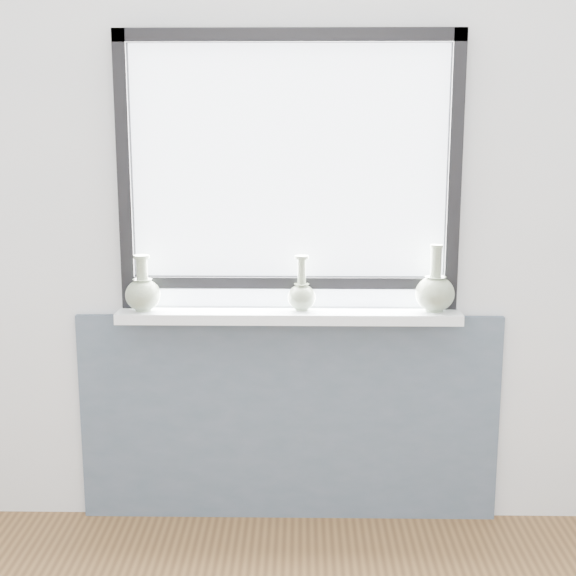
{
  "coord_description": "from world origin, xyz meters",
  "views": [
    {
      "loc": [
        0.05,
        -1.31,
        1.6
      ],
      "look_at": [
        0.0,
        1.55,
        1.02
      ],
      "focal_mm": 50.0,
      "sensor_mm": 36.0,
      "label": 1
    }
  ],
  "objects_px": {
    "vase_a": "(143,292)",
    "vase_b": "(302,294)",
    "vase_c": "(435,291)",
    "windowsill": "(289,315)"
  },
  "relations": [
    {
      "from": "vase_a",
      "to": "vase_b",
      "type": "distance_m",
      "value": 0.61
    },
    {
      "from": "vase_a",
      "to": "vase_c",
      "type": "relative_size",
      "value": 0.84
    },
    {
      "from": "vase_a",
      "to": "windowsill",
      "type": "bearing_deg",
      "value": 1.99
    },
    {
      "from": "vase_c",
      "to": "vase_b",
      "type": "bearing_deg",
      "value": 178.77
    },
    {
      "from": "windowsill",
      "to": "vase_c",
      "type": "relative_size",
      "value": 5.11
    },
    {
      "from": "vase_a",
      "to": "vase_b",
      "type": "height_order",
      "value": "vase_a"
    },
    {
      "from": "windowsill",
      "to": "vase_c",
      "type": "xyz_separation_m",
      "value": [
        0.56,
        -0.01,
        0.1
      ]
    },
    {
      "from": "windowsill",
      "to": "vase_a",
      "type": "bearing_deg",
      "value": -178.01
    },
    {
      "from": "vase_b",
      "to": "vase_c",
      "type": "height_order",
      "value": "vase_c"
    },
    {
      "from": "vase_c",
      "to": "vase_a",
      "type": "bearing_deg",
      "value": -179.42
    }
  ]
}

